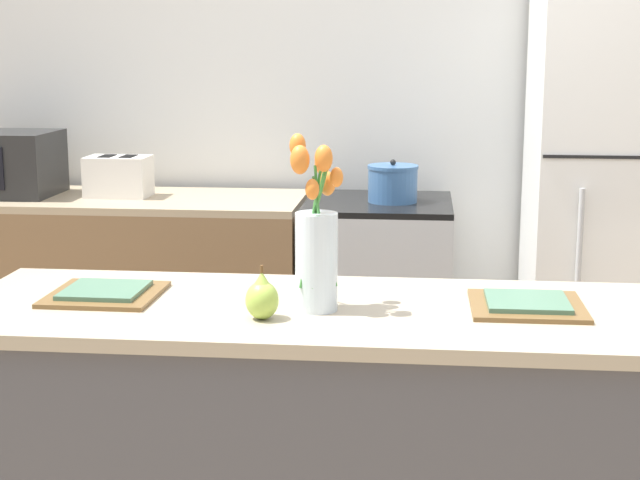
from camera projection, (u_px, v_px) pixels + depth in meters
back_wall at (361, 87)px, 4.34m from camera, size 5.20×0.08×2.70m
kitchen_island at (310, 469)px, 2.57m from camera, size 1.80×0.66×0.89m
back_counter at (109, 300)px, 4.23m from camera, size 1.68×0.60×0.90m
stove_range at (377, 307)px, 4.11m from camera, size 0.60×0.61×0.90m
refrigerator at (615, 203)px, 3.93m from camera, size 0.68×0.67×1.82m
flower_vase at (316, 241)px, 2.41m from camera, size 0.14×0.16×0.44m
pear_figurine at (262, 298)px, 2.35m from camera, size 0.08×0.08×0.13m
plate_setting_left at (105, 293)px, 2.57m from camera, size 0.28×0.28×0.02m
plate_setting_right at (527, 304)px, 2.45m from camera, size 0.28×0.28×0.02m
toaster at (119, 176)px, 4.13m from camera, size 0.28×0.18×0.17m
cooking_pot at (393, 183)px, 3.99m from camera, size 0.21×0.21×0.17m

